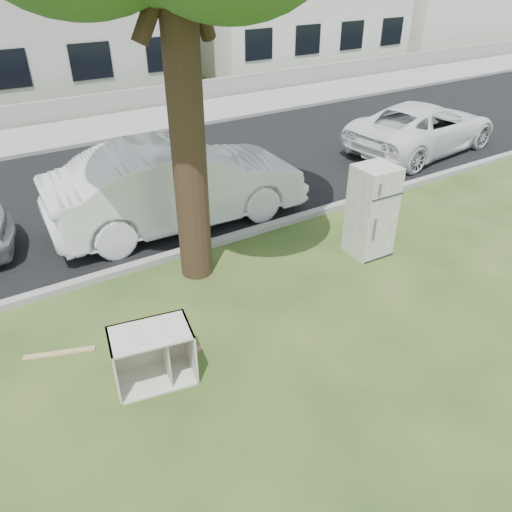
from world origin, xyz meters
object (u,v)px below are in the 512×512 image
car_right (423,127)px  fridge (372,211)px  cabinet (153,356)px  car_center (178,184)px

car_right → fridge: bearing=116.9°
fridge → cabinet: size_ratio=1.67×
car_center → car_right: car_center is taller
fridge → car_center: bearing=132.0°
car_right → car_center: bearing=86.9°
fridge → car_right: size_ratio=0.36×
fridge → car_right: 6.21m
fridge → car_right: (5.18, 3.42, -0.19)m
cabinet → car_center: size_ratio=0.20×
cabinet → car_center: (2.17, 3.93, 0.45)m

